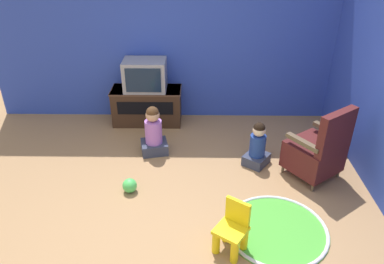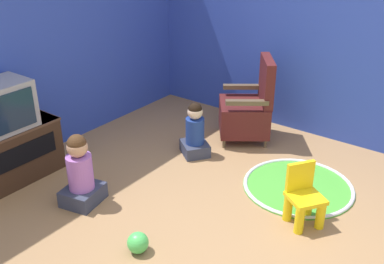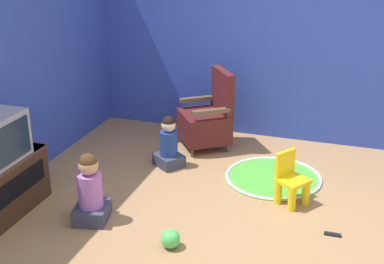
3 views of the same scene
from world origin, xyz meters
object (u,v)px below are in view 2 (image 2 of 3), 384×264
child_watching_center (195,132)px  black_armchair (248,109)px  tv_cabinet (5,155)px  toy_ball (138,243)px  child_watching_left (81,174)px  yellow_kid_chair (304,200)px

child_watching_center → black_armchair: bearing=-74.9°
tv_cabinet → toy_ball: (-0.01, -1.73, -0.20)m
tv_cabinet → toy_ball: size_ratio=6.21×
child_watching_left → tv_cabinet: bearing=89.9°
child_watching_left → toy_ball: 0.91m
yellow_kid_chair → child_watching_left: (-0.92, 1.72, 0.08)m
child_watching_left → child_watching_center: 1.38m
child_watching_center → toy_ball: (-1.55, -0.60, -0.18)m
black_armchair → child_watching_left: 2.09m
yellow_kid_chair → child_watching_left: bearing=152.3°
yellow_kid_chair → toy_ball: size_ratio=3.13×
child_watching_left → toy_ball: child_watching_left is taller
black_armchair → toy_ball: 2.27m
child_watching_left → toy_ball: size_ratio=4.02×
yellow_kid_chair → toy_ball: 1.41m
yellow_kid_chair → child_watching_left: 1.95m
child_watching_left → yellow_kid_chair: bearing=-74.5°
black_armchair → toy_ball: size_ratio=5.70×
toy_ball → child_watching_center: bearing=21.1°
yellow_kid_chair → child_watching_center: (0.44, 1.46, 0.04)m
tv_cabinet → child_watching_left: child_watching_left is taller
black_armchair → yellow_kid_chair: bearing=11.0°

